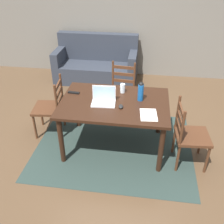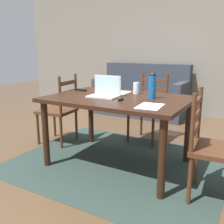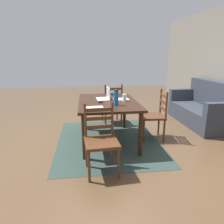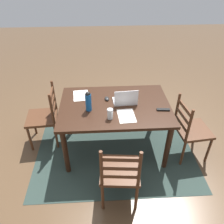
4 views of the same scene
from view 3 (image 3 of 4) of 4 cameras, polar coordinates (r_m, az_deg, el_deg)
name	(u,v)px [view 3 (image 3 of 4)]	position (r m, az deg, el deg)	size (l,w,h in m)	color
ground_plane	(108,140)	(3.92, -1.12, -8.00)	(14.00, 14.00, 0.00)	brown
area_rug	(108,140)	(3.92, -1.12, -7.96)	(2.33, 1.88, 0.01)	#283833
dining_table	(108,106)	(3.70, -1.17, 1.71)	(1.50, 1.04, 0.77)	black
chair_far_head	(154,116)	(3.95, 11.81, -1.01)	(0.48, 0.48, 0.95)	#4C2B19
chair_right_near	(101,140)	(2.77, -3.12, -7.96)	(0.47, 0.47, 0.95)	#4C2B19
chair_left_far	(112,104)	(4.78, -0.01, 2.21)	(0.49, 0.49, 0.95)	#4C2B19
couch	(203,109)	(5.23, 24.20, 0.77)	(1.80, 0.80, 1.00)	#2D333D
laptop	(105,96)	(3.80, -1.93, 4.41)	(0.33, 0.24, 0.23)	silver
water_bottle	(116,97)	(3.32, 1.15, 4.28)	(0.08, 0.08, 0.27)	#145199
drinking_glass	(125,98)	(3.63, 3.55, 4.00)	(0.07, 0.07, 0.13)	silver
computer_mouse	(100,102)	(3.56, -3.26, 2.95)	(0.06, 0.10, 0.03)	black
tv_remote	(112,94)	(4.30, 0.05, 5.08)	(0.04, 0.17, 0.02)	black
paper_stack_left	(121,99)	(3.84, 2.46, 3.66)	(0.21, 0.30, 0.00)	white
paper_stack_right	(94,108)	(3.20, -5.06, 1.18)	(0.21, 0.30, 0.00)	white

